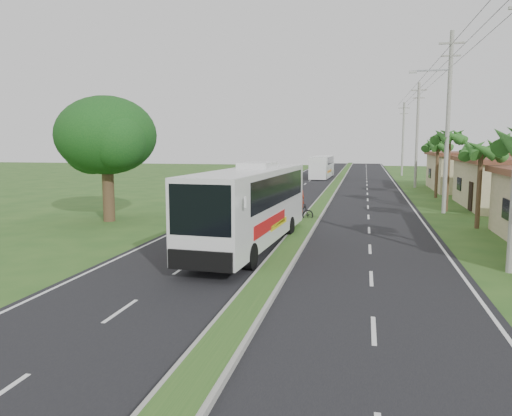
# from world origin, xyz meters

# --- Properties ---
(ground) EXTENTS (180.00, 180.00, 0.00)m
(ground) POSITION_xyz_m (0.00, 0.00, 0.00)
(ground) COLOR #29501D
(ground) RESTS_ON ground
(road_asphalt) EXTENTS (14.00, 160.00, 0.02)m
(road_asphalt) POSITION_xyz_m (0.00, 20.00, 0.01)
(road_asphalt) COLOR black
(road_asphalt) RESTS_ON ground
(median_strip) EXTENTS (1.20, 160.00, 0.18)m
(median_strip) POSITION_xyz_m (0.00, 20.00, 0.10)
(median_strip) COLOR gray
(median_strip) RESTS_ON ground
(lane_edge_left) EXTENTS (0.12, 160.00, 0.01)m
(lane_edge_left) POSITION_xyz_m (-6.70, 20.00, 0.00)
(lane_edge_left) COLOR silver
(lane_edge_left) RESTS_ON ground
(lane_edge_right) EXTENTS (0.12, 160.00, 0.01)m
(lane_edge_right) POSITION_xyz_m (6.70, 20.00, 0.00)
(lane_edge_right) COLOR silver
(lane_edge_right) RESTS_ON ground
(shop_far) EXTENTS (8.60, 11.60, 3.82)m
(shop_far) POSITION_xyz_m (14.00, 36.00, 1.93)
(shop_far) COLOR tan
(shop_far) RESTS_ON ground
(palm_verge_b) EXTENTS (2.40, 2.40, 5.05)m
(palm_verge_b) POSITION_xyz_m (9.40, 12.00, 4.36)
(palm_verge_b) COLOR #473321
(palm_verge_b) RESTS_ON ground
(palm_verge_c) EXTENTS (2.40, 2.40, 5.85)m
(palm_verge_c) POSITION_xyz_m (8.80, 19.00, 5.12)
(palm_verge_c) COLOR #473321
(palm_verge_c) RESTS_ON ground
(palm_verge_d) EXTENTS (2.40, 2.40, 5.25)m
(palm_verge_d) POSITION_xyz_m (9.30, 28.00, 4.55)
(palm_verge_d) COLOR #473321
(palm_verge_d) RESTS_ON ground
(shade_tree) EXTENTS (6.30, 6.00, 7.54)m
(shade_tree) POSITION_xyz_m (-12.11, 10.02, 5.03)
(shade_tree) COLOR #473321
(shade_tree) RESTS_ON ground
(utility_pole_b) EXTENTS (3.20, 0.28, 12.00)m
(utility_pole_b) POSITION_xyz_m (8.47, 18.00, 6.26)
(utility_pole_b) COLOR gray
(utility_pole_b) RESTS_ON ground
(utility_pole_c) EXTENTS (1.60, 0.28, 11.00)m
(utility_pole_c) POSITION_xyz_m (8.50, 38.00, 5.67)
(utility_pole_c) COLOR gray
(utility_pole_c) RESTS_ON ground
(utility_pole_d) EXTENTS (1.60, 0.28, 10.50)m
(utility_pole_d) POSITION_xyz_m (8.50, 58.00, 5.42)
(utility_pole_d) COLOR gray
(utility_pole_d) RESTS_ON ground
(coach_bus_main) EXTENTS (3.25, 12.05, 3.85)m
(coach_bus_main) POSITION_xyz_m (-1.80, 4.21, 2.12)
(coach_bus_main) COLOR silver
(coach_bus_main) RESTS_ON ground
(coach_bus_far) EXTENTS (2.56, 10.27, 2.97)m
(coach_bus_far) POSITION_xyz_m (-2.44, 50.38, 1.69)
(coach_bus_far) COLOR white
(coach_bus_far) RESTS_ON ground
(motorcyclist) EXTENTS (1.84, 1.06, 2.26)m
(motorcyclist) POSITION_xyz_m (-0.65, 12.39, 0.81)
(motorcyclist) COLOR black
(motorcyclist) RESTS_ON ground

